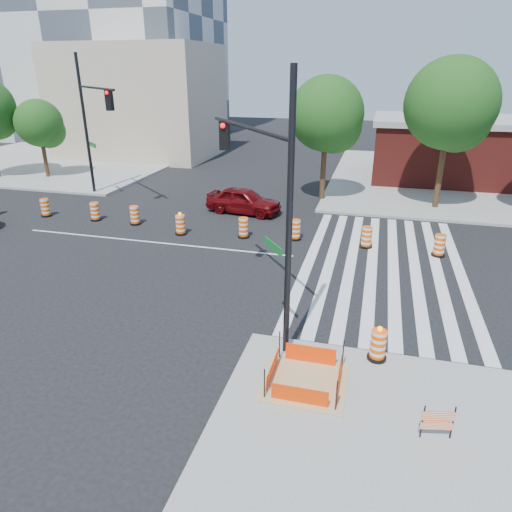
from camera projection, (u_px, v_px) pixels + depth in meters
The scene contains 24 objects.
ground at pixel (153, 242), 22.45m from camera, with size 120.00×120.00×0.00m, color black.
sidewalk_ne at pixel (482, 181), 34.21m from camera, with size 22.00×22.00×0.15m, color gray.
sidewalk_nw at pixel (66, 158), 42.78m from camera, with size 22.00×22.00×0.15m, color gray.
crosswalk_east at pixel (382, 265), 19.84m from camera, with size 6.75×13.50×0.01m.
lane_centerline at pixel (153, 242), 22.45m from camera, with size 14.00×0.12×0.01m, color silver.
excavation_pit at pixel (305, 380), 12.19m from camera, with size 2.20×2.20×0.90m.
brick_storefront at pixel (488, 151), 33.35m from camera, with size 16.50×8.50×4.60m.
beige_midrise at pixel (140, 101), 43.04m from camera, with size 14.00×10.00×10.00m, color #BDA990.
red_coupe at pixel (244, 200), 26.71m from camera, with size 1.78×4.43×1.51m, color #5A070A.
signal_pole_se at pixel (264, 183), 13.25m from camera, with size 3.79×4.81×7.92m.
signal_pole_nw at pixel (92, 115), 27.73m from camera, with size 5.09×4.39×8.69m.
pit_drum at pixel (378, 346), 13.04m from camera, with size 0.55×0.55×1.09m.
barricade at pixel (438, 421), 10.22m from camera, with size 0.74×0.19×0.89m.
tree_north_b at pixel (40, 126), 33.92m from camera, with size 3.46×3.45×5.87m.
tree_north_c at pixel (327, 118), 27.56m from camera, with size 4.49×4.49×7.63m.
tree_north_d at pixel (451, 109), 25.52m from camera, with size 5.09×5.09×8.65m.
median_drum_1 at pixel (45, 208), 26.22m from camera, with size 0.60×0.60×1.02m.
median_drum_2 at pixel (95, 212), 25.51m from camera, with size 0.60×0.60×1.02m.
median_drum_3 at pixel (135, 216), 24.85m from camera, with size 0.60×0.60×1.02m.
median_drum_4 at pixel (181, 225), 23.35m from camera, with size 0.60×0.60×1.18m.
median_drum_5 at pixel (244, 228), 22.93m from camera, with size 0.60×0.60×1.02m.
median_drum_6 at pixel (296, 230), 22.64m from camera, with size 0.60×0.60×1.02m.
median_drum_7 at pixel (367, 238), 21.65m from camera, with size 0.60×0.60×1.02m.
median_drum_8 at pixel (439, 246), 20.64m from camera, with size 0.60×0.60×1.02m.
Camera 1 is at (10.31, -18.99, 7.96)m, focal length 32.00 mm.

